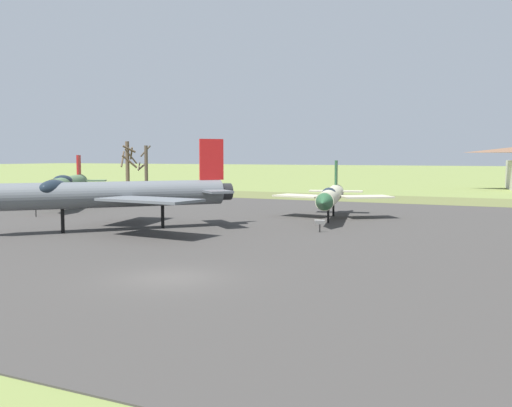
% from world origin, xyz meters
% --- Properties ---
extents(ground_plane, '(600.00, 600.00, 0.00)m').
position_xyz_m(ground_plane, '(0.00, 0.00, 0.00)').
color(ground_plane, olive).
extents(asphalt_apron, '(94.79, 51.44, 0.05)m').
position_xyz_m(asphalt_apron, '(0.00, 15.43, 0.03)').
color(asphalt_apron, '#383533').
rests_on(asphalt_apron, ground).
extents(grass_verge_strip, '(154.79, 12.00, 0.06)m').
position_xyz_m(grass_verge_strip, '(0.00, 47.15, 0.03)').
color(grass_verge_strip, brown).
rests_on(grass_verge_strip, ground).
extents(jet_fighter_front_left, '(12.17, 15.03, 5.08)m').
position_xyz_m(jet_fighter_front_left, '(-27.18, 22.53, 2.29)').
color(jet_fighter_front_left, '#4C6B47').
rests_on(jet_fighter_front_left, ground).
extents(info_placard_front_left, '(0.59, 0.21, 0.92)m').
position_xyz_m(info_placard_front_left, '(-23.25, 14.89, 0.58)').
color(info_placard_front_left, black).
rests_on(info_placard_front_left, ground).
extents(jet_fighter_front_right, '(14.07, 15.29, 6.16)m').
position_xyz_m(jet_fighter_front_right, '(-12.09, 10.53, 2.49)').
color(jet_fighter_front_right, '#565B60').
rests_on(jet_fighter_front_right, ground).
extents(jet_fighter_rear_left, '(9.42, 13.35, 4.60)m').
position_xyz_m(jet_fighter_rear_left, '(-1.11, 23.38, 1.90)').
color(jet_fighter_rear_left, '#B7B293').
rests_on(jet_fighter_rear_left, ground).
extents(info_placard_rear_left, '(0.68, 0.37, 0.86)m').
position_xyz_m(info_placard_rear_left, '(0.66, 15.98, 0.56)').
color(info_placard_rear_left, black).
rests_on(info_placard_rear_left, ground).
extents(bare_tree_far_left, '(2.70, 2.61, 7.11)m').
position_xyz_m(bare_tree_far_left, '(-40.39, 48.16, 3.92)').
color(bare_tree_far_left, brown).
rests_on(bare_tree_far_left, ground).
extents(bare_tree_left_of_center, '(1.75, 2.64, 6.59)m').
position_xyz_m(bare_tree_left_of_center, '(-38.27, 49.55, 3.42)').
color(bare_tree_left_of_center, '#42382D').
rests_on(bare_tree_left_of_center, ground).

